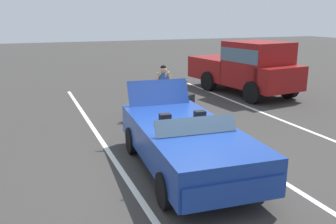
{
  "coord_description": "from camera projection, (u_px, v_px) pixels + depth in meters",
  "views": [
    {
      "loc": [
        6.15,
        -2.84,
        3.01
      ],
      "look_at": [
        -1.78,
        0.33,
        0.75
      ],
      "focal_mm": 38.65,
      "sensor_mm": 36.0,
      "label": 1
    }
  ],
  "objects": [
    {
      "name": "ground_plane",
      "position": [
        186.0,
        170.0,
        7.31
      ],
      "size": [
        80.0,
        80.0,
        0.0
      ],
      "primitive_type": "plane",
      "color": "#383533"
    },
    {
      "name": "lot_line_near",
      "position": [
        127.0,
        180.0,
        6.87
      ],
      "size": [
        18.0,
        0.12,
        0.01
      ],
      "primitive_type": "cube",
      "color": "silver",
      "rests_on": "ground_plane"
    },
    {
      "name": "lot_line_mid",
      "position": [
        248.0,
        160.0,
        7.84
      ],
      "size": [
        18.0,
        0.12,
        0.01
      ],
      "primitive_type": "cube",
      "color": "silver",
      "rests_on": "ground_plane"
    },
    {
      "name": "convertible_car",
      "position": [
        190.0,
        146.0,
        6.97
      ],
      "size": [
        4.29,
        2.06,
        1.51
      ],
      "rotation": [
        0.0,
        0.0,
        -0.07
      ],
      "color": "navy",
      "rests_on": "ground_plane"
    },
    {
      "name": "suitcase_large_black",
      "position": [
        186.0,
        107.0,
        10.93
      ],
      "size": [
        0.47,
        0.56,
        1.13
      ],
      "rotation": [
        0.0,
        0.0,
        0.49
      ],
      "color": "black",
      "rests_on": "ground_plane"
    },
    {
      "name": "suitcase_medium_bright",
      "position": [
        152.0,
        105.0,
        11.4
      ],
      "size": [
        0.39,
        0.46,
        0.96
      ],
      "rotation": [
        0.0,
        0.0,
        2.68
      ],
      "color": "#1E479E",
      "rests_on": "ground_plane"
    },
    {
      "name": "suitcase_small_carryon",
      "position": [
        133.0,
        113.0,
        10.69
      ],
      "size": [
        0.39,
        0.36,
        0.87
      ],
      "rotation": [
        0.0,
        0.0,
        5.31
      ],
      "color": "#19723F",
      "rests_on": "ground_plane"
    },
    {
      "name": "duffel_bag",
      "position": [
        163.0,
        123.0,
        9.97
      ],
      "size": [
        0.59,
        0.7,
        0.34
      ],
      "rotation": [
        0.0,
        0.0,
        2.12
      ],
      "color": "orange",
      "rests_on": "ground_plane"
    },
    {
      "name": "traveler_person",
      "position": [
        163.0,
        90.0,
        10.63
      ],
      "size": [
        0.22,
        0.6,
        1.65
      ],
      "rotation": [
        0.0,
        0.0,
        0.01
      ],
      "color": "#1E2338",
      "rests_on": "ground_plane"
    },
    {
      "name": "parked_pickup_truck_near",
      "position": [
        248.0,
        67.0,
        14.17
      ],
      "size": [
        5.21,
        2.6,
        2.1
      ],
      "rotation": [
        0.0,
        0.0,
        0.13
      ],
      "color": "maroon",
      "rests_on": "ground_plane"
    }
  ]
}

